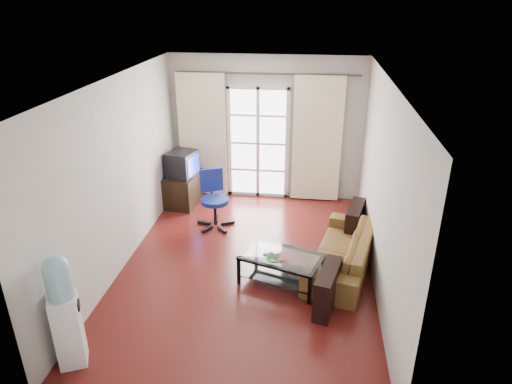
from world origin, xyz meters
TOP-DOWN VIEW (x-y plane):
  - floor at (0.00, 0.00)m, footprint 5.20×5.20m
  - ceiling at (0.00, 0.00)m, footprint 5.20×5.20m
  - wall_back at (0.00, 2.60)m, footprint 3.60×0.02m
  - wall_front at (0.00, -2.60)m, footprint 3.60×0.02m
  - wall_left at (-1.80, 0.00)m, footprint 0.02×5.20m
  - wall_right at (1.80, 0.00)m, footprint 0.02×5.20m
  - french_door at (-0.15, 2.54)m, footprint 1.16×0.06m
  - curtain_rod at (0.00, 2.50)m, footprint 3.30×0.04m
  - curtain_left at (-1.20, 2.48)m, footprint 0.90×0.07m
  - curtain_right at (0.95, 2.48)m, footprint 0.90×0.07m
  - radiator at (0.80, 2.50)m, footprint 0.64×0.12m
  - sofa at (1.38, 0.16)m, footprint 2.28×1.65m
  - coffee_table at (0.53, -0.33)m, footprint 1.22×0.92m
  - bowl at (0.43, -0.48)m, footprint 0.24×0.24m
  - book at (0.44, -0.44)m, footprint 0.34×0.35m
  - remote at (0.35, -0.32)m, footprint 0.14×0.11m
  - tv_stand at (-1.50, 2.01)m, footprint 0.63×0.86m
  - crt_tv at (-1.50, 1.96)m, footprint 0.59×0.60m
  - task_chair at (-0.73, 1.20)m, footprint 0.88×0.88m
  - water_cooler at (-1.60, -2.10)m, footprint 0.36×0.36m

SIDE VIEW (x-z plane):
  - floor at x=0.00m, z-range 0.00..0.00m
  - sofa at x=1.38m, z-range 0.00..0.56m
  - coffee_table at x=0.53m, z-range 0.06..0.50m
  - task_chair at x=-0.73m, z-range -0.20..0.78m
  - tv_stand at x=-1.50m, z-range 0.00..0.59m
  - radiator at x=0.80m, z-range 0.01..0.65m
  - remote at x=0.35m, z-range 0.44..0.45m
  - book at x=0.44m, z-range 0.44..0.46m
  - bowl at x=0.43m, z-range 0.44..0.49m
  - water_cooler at x=-1.60m, z-range 0.03..1.38m
  - crt_tv at x=-1.50m, z-range 0.59..1.05m
  - french_door at x=-0.15m, z-range 0.00..2.15m
  - curtain_left at x=-1.20m, z-range 0.02..2.38m
  - curtain_right at x=0.95m, z-range 0.02..2.38m
  - wall_back at x=0.00m, z-range 0.00..2.70m
  - wall_front at x=0.00m, z-range 0.00..2.70m
  - wall_left at x=-1.80m, z-range 0.00..2.70m
  - wall_right at x=1.80m, z-range 0.00..2.70m
  - curtain_rod at x=0.00m, z-range 2.36..2.40m
  - ceiling at x=0.00m, z-range 2.70..2.70m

